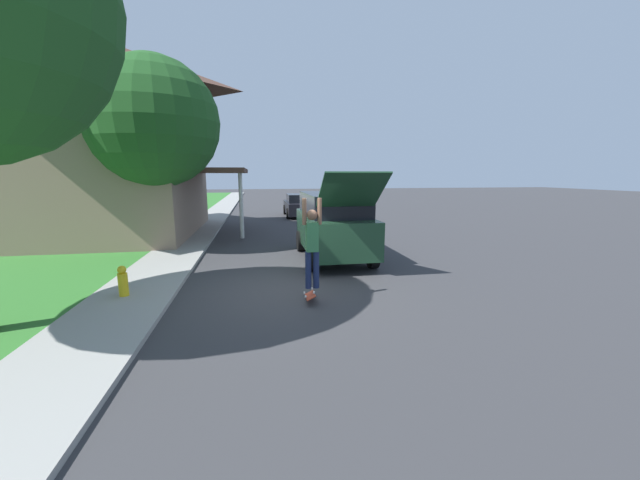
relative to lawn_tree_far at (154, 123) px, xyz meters
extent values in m
plane|color=#333335|center=(4.22, -5.35, -4.45)|extent=(120.00, 120.00, 0.00)
cube|color=#2D6B28|center=(-3.78, 0.65, -4.41)|extent=(10.00, 80.00, 0.08)
cube|color=gray|center=(0.62, 0.65, -4.40)|extent=(1.80, 80.00, 0.10)
cube|color=#89705B|center=(-3.92, 3.69, -1.23)|extent=(8.93, 8.56, 6.29)
pyramid|color=#4C3328|center=(-3.92, 3.69, 3.02)|extent=(9.73, 9.36, 2.21)
cube|color=#4C3328|center=(1.65, 3.69, -1.57)|extent=(2.60, 5.99, 0.20)
cylinder|color=silver|center=(2.75, 1.56, -3.02)|extent=(0.16, 0.16, 2.70)
cylinder|color=brown|center=(0.00, 0.00, -2.79)|extent=(0.36, 0.36, 3.17)
sphere|color=#1E4C1E|center=(0.00, 0.00, 0.01)|extent=(4.41, 4.41, 4.41)
cube|color=#193823|center=(5.80, -2.42, -3.54)|extent=(1.88, 4.41, 1.09)
cube|color=black|center=(5.80, -2.31, -2.67)|extent=(1.73, 3.44, 0.67)
cylinder|color=black|center=(4.90, -1.05, -4.08)|extent=(0.24, 0.74, 0.74)
cylinder|color=black|center=(6.70, -1.05, -4.08)|extent=(0.24, 0.74, 0.74)
cylinder|color=black|center=(4.90, -3.78, -4.08)|extent=(0.24, 0.74, 0.74)
cylinder|color=black|center=(6.70, -3.78, -4.08)|extent=(0.24, 0.74, 0.74)
cube|color=#193823|center=(5.80, -4.67, -2.13)|extent=(1.65, 1.32, 0.94)
cube|color=black|center=(6.10, 9.75, -3.89)|extent=(1.72, 4.26, 0.74)
cube|color=black|center=(6.10, 9.65, -3.26)|extent=(1.51, 2.22, 0.51)
cylinder|color=black|center=(5.27, 11.03, -4.12)|extent=(0.20, 0.66, 0.66)
cylinder|color=black|center=(6.93, 11.03, -4.12)|extent=(0.20, 0.66, 0.66)
cylinder|color=black|center=(5.27, 8.48, -4.12)|extent=(0.20, 0.66, 0.66)
cylinder|color=black|center=(6.93, 8.48, -4.12)|extent=(0.20, 0.66, 0.66)
cylinder|color=#192347|center=(4.44, -6.26, -3.74)|extent=(0.13, 0.13, 0.81)
cylinder|color=#192347|center=(4.61, -6.26, -3.74)|extent=(0.13, 0.13, 0.81)
cube|color=#337042|center=(4.52, -6.26, -3.03)|extent=(0.25, 0.20, 0.62)
sphere|color=brown|center=(4.52, -6.26, -2.56)|extent=(0.22, 0.22, 0.22)
cylinder|color=brown|center=(4.36, -6.26, -2.49)|extent=(0.09, 0.09, 0.55)
cylinder|color=brown|center=(4.68, -6.26, -2.49)|extent=(0.09, 0.09, 0.55)
cube|color=#B73D23|center=(4.48, -6.21, -4.32)|extent=(0.26, 0.76, 0.23)
cylinder|color=silver|center=(4.56, -5.97, -4.26)|extent=(0.03, 0.06, 0.06)
cylinder|color=silver|center=(4.39, -5.97, -4.35)|extent=(0.03, 0.06, 0.06)
cylinder|color=silver|center=(4.53, -6.44, -4.19)|extent=(0.03, 0.06, 0.06)
cylinder|color=silver|center=(4.35, -6.44, -4.28)|extent=(0.03, 0.06, 0.06)
cylinder|color=gold|center=(0.47, -5.46, -4.10)|extent=(0.20, 0.20, 0.50)
sphere|color=gold|center=(0.47, -5.46, -3.77)|extent=(0.18, 0.18, 0.18)
camera|label=1|loc=(3.41, -13.54, -1.73)|focal=20.00mm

